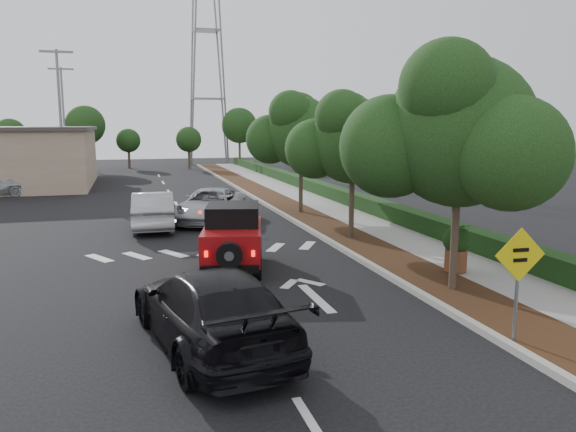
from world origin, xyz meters
name	(u,v)px	position (x,y,z in m)	size (l,w,h in m)	color
ground	(238,305)	(0.00, 0.00, 0.00)	(120.00, 120.00, 0.00)	black
curb	(287,217)	(4.60, 12.00, 0.07)	(0.20, 70.00, 0.15)	#9E9B93
planting_strip	(307,216)	(5.60, 12.00, 0.06)	(1.80, 70.00, 0.12)	black
sidewalk	(344,214)	(7.50, 12.00, 0.06)	(2.00, 70.00, 0.12)	gray
hedge	(371,206)	(8.90, 12.00, 0.40)	(0.80, 70.00, 0.80)	black
transmission_tower	(209,165)	(6.00, 48.00, 0.00)	(7.00, 4.00, 28.00)	slate
street_tree_near	(452,292)	(5.60, -0.50, 0.00)	(3.80, 3.80, 5.92)	black
street_tree_mid	(351,240)	(5.60, 6.50, 0.00)	(3.20, 3.20, 5.32)	black
street_tree_far	(301,214)	(5.60, 13.00, 0.00)	(3.40, 3.40, 5.62)	black
light_pole_a	(65,192)	(-6.50, 26.00, 0.00)	(2.00, 0.22, 9.00)	slate
light_pole_b	(67,176)	(-7.50, 38.00, 0.00)	(2.00, 0.22, 9.00)	slate
red_jeep	(233,236)	(0.54, 3.61, 0.99)	(2.42, 3.98, 1.95)	black
silver_suv_ahead	(211,205)	(1.05, 12.05, 0.74)	(2.45, 5.32, 1.48)	#ACAFB4
black_suv_oncoming	(211,309)	(-1.00, -2.42, 0.79)	(2.21, 5.45, 1.58)	black
silver_sedan_oncoming	(153,210)	(-1.53, 11.03, 0.78)	(1.65, 4.73, 1.56)	#A5A8AD
parked_suv	(33,182)	(-8.29, 25.15, 0.78)	(1.84, 4.58, 1.56)	#ACAEB4
speed_hump_sign	(519,269)	(4.80, -4.02, 1.58)	(1.07, 0.12, 2.28)	slate
terracotta_planter	(457,244)	(6.60, 0.94, 0.94)	(0.80, 0.80, 1.40)	brown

